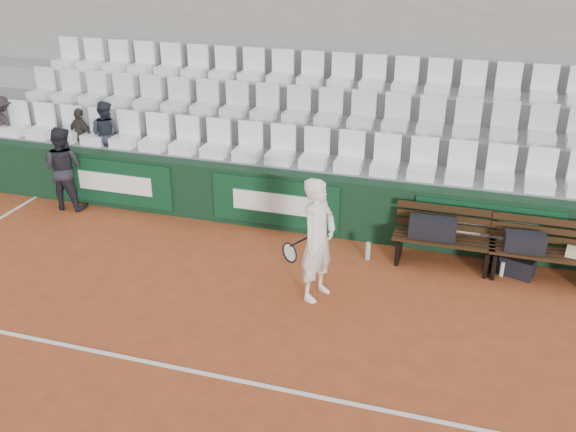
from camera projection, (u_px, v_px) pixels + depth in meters
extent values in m
plane|color=#A84B26|center=(190.00, 371.00, 7.52)|extent=(80.00, 80.00, 0.00)
cube|color=white|center=(190.00, 371.00, 7.52)|extent=(18.00, 0.06, 0.01)
cube|color=#10311B|center=(289.00, 201.00, 10.77)|extent=(18.00, 0.30, 1.00)
cube|color=#0C381E|center=(116.00, 183.00, 11.46)|extent=(2.20, 0.04, 0.82)
cube|color=#0C381E|center=(275.00, 202.00, 10.67)|extent=(2.20, 0.04, 0.82)
cube|color=#0C381E|center=(487.00, 229.00, 9.77)|extent=(2.20, 0.04, 0.82)
cube|color=gray|center=(300.00, 187.00, 11.32)|extent=(18.00, 0.95, 1.00)
cube|color=gray|center=(314.00, 158.00, 12.04)|extent=(18.00, 0.95, 1.45)
cube|color=gray|center=(326.00, 132.00, 12.77)|extent=(18.00, 0.95, 1.90)
cube|color=gray|center=(335.00, 62.00, 12.78)|extent=(18.00, 0.30, 4.40)
cube|color=white|center=(297.00, 147.00, 10.82)|extent=(11.90, 0.44, 0.63)
cube|color=silver|center=(312.00, 106.00, 11.45)|extent=(11.90, 0.44, 0.63)
cube|color=white|center=(325.00, 70.00, 12.08)|extent=(11.90, 0.44, 0.63)
cube|color=black|center=(442.00, 251.00, 9.73)|extent=(1.50, 0.56, 0.45)
cube|color=#331E0F|center=(541.00, 266.00, 9.34)|extent=(1.50, 0.56, 0.45)
cube|color=black|center=(433.00, 228.00, 9.62)|extent=(0.71, 0.32, 0.30)
cube|color=black|center=(525.00, 242.00, 9.24)|extent=(0.58, 0.30, 0.26)
cube|color=black|center=(517.00, 266.00, 9.48)|extent=(0.55, 0.43, 0.29)
cylinder|color=#B0BFC8|center=(368.00, 251.00, 9.93)|extent=(0.08, 0.08, 0.28)
cylinder|color=silver|center=(502.00, 269.00, 9.46)|extent=(0.07, 0.07, 0.23)
imported|color=white|center=(318.00, 240.00, 8.65)|extent=(0.61, 0.74, 1.76)
torus|color=black|center=(290.00, 253.00, 8.86)|extent=(0.19, 0.30, 0.26)
cylinder|color=black|center=(299.00, 242.00, 8.75)|extent=(0.26, 0.03, 0.20)
imported|color=black|center=(63.00, 168.00, 11.44)|extent=(0.78, 0.62, 1.52)
imported|color=#312C27|center=(78.00, 113.00, 11.89)|extent=(0.67, 0.41, 1.07)
imported|color=#202430|center=(103.00, 110.00, 11.71)|extent=(0.66, 0.54, 1.25)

